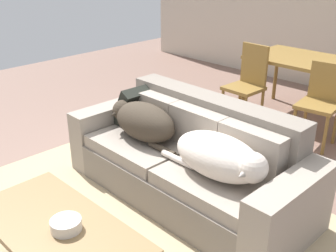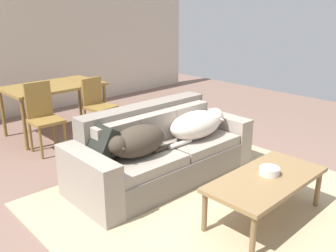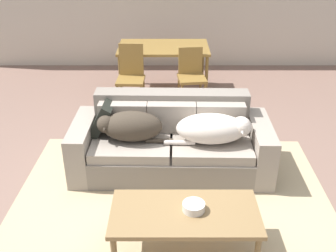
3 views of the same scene
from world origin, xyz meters
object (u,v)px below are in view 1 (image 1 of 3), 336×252
(couch, at_px, (190,161))
(dining_chair_near_right, at_px, (321,100))
(dog_on_right_cushion, at_px, (221,157))
(dog_on_left_cushion, at_px, (143,121))
(throw_pillow_by_left_arm, at_px, (135,105))
(dining_table, at_px, (311,65))
(bowl_on_coffee_table, at_px, (66,225))
(dining_chair_near_left, at_px, (248,81))
(coffee_table, at_px, (58,231))

(couch, xyz_separation_m, dining_chair_near_right, (0.31, 1.74, 0.18))
(couch, distance_m, dog_on_right_cushion, 0.56)
(dog_on_left_cushion, relative_size, throw_pillow_by_left_arm, 2.11)
(couch, height_order, dining_chair_near_right, dining_chair_near_right)
(dining_table, bearing_deg, bowl_on_coffee_table, -85.50)
(throw_pillow_by_left_arm, height_order, bowl_on_coffee_table, throw_pillow_by_left_arm)
(couch, distance_m, dining_table, 2.33)
(dog_on_right_cushion, distance_m, dining_chair_near_left, 2.15)
(dog_on_left_cushion, xyz_separation_m, dining_chair_near_right, (0.76, 1.87, -0.10))
(bowl_on_coffee_table, xyz_separation_m, dining_chair_near_left, (-0.76, 3.02, 0.06))
(couch, bearing_deg, dining_chair_near_left, 110.37)
(dining_table, height_order, dining_chair_near_left, dining_chair_near_left)
(dining_table, distance_m, dining_chair_near_left, 0.78)
(bowl_on_coffee_table, distance_m, dining_table, 3.63)
(coffee_table, bearing_deg, bowl_on_coffee_table, 14.30)
(dining_chair_near_right, bearing_deg, coffee_table, -100.59)
(dog_on_left_cushion, bearing_deg, couch, 17.42)
(dog_on_left_cushion, height_order, throw_pillow_by_left_arm, throw_pillow_by_left_arm)
(couch, relative_size, throw_pillow_by_left_arm, 5.72)
(throw_pillow_by_left_arm, bearing_deg, dog_on_right_cushion, -11.42)
(dog_on_right_cushion, bearing_deg, couch, 159.72)
(dining_chair_near_left, bearing_deg, throw_pillow_by_left_arm, -94.11)
(couch, relative_size, coffee_table, 1.79)
(dog_on_left_cushion, relative_size, dining_chair_near_right, 0.92)
(dining_chair_near_right, bearing_deg, bowl_on_coffee_table, -99.27)
(throw_pillow_by_left_arm, distance_m, dining_chair_near_right, 2.00)
(dog_on_right_cushion, height_order, dining_table, dining_table)
(dog_on_right_cushion, bearing_deg, bowl_on_coffee_table, -102.38)
(dog_on_left_cushion, height_order, dining_chair_near_left, dining_chair_near_left)
(throw_pillow_by_left_arm, bearing_deg, dining_chair_near_left, 83.37)
(dining_table, bearing_deg, couch, -87.25)
(couch, bearing_deg, coffee_table, -84.44)
(dog_on_right_cushion, relative_size, dining_table, 0.65)
(throw_pillow_by_left_arm, distance_m, dining_table, 2.32)
(couch, relative_size, dog_on_right_cushion, 2.39)
(dining_chair_near_left, bearing_deg, dog_on_left_cushion, -83.10)
(dog_on_right_cushion, distance_m, dining_table, 2.54)
(dining_table, bearing_deg, dining_chair_near_left, -128.84)
(dog_on_left_cushion, bearing_deg, coffee_table, -64.26)
(bowl_on_coffee_table, height_order, dining_table, dining_table)
(dog_on_left_cushion, relative_size, coffee_table, 0.66)
(dog_on_left_cushion, bearing_deg, dining_chair_near_right, 69.14)
(dog_on_right_cushion, bearing_deg, dining_chair_near_right, 95.39)
(dining_chair_near_left, bearing_deg, dog_on_right_cushion, -58.46)
(coffee_table, xyz_separation_m, bowl_on_coffee_table, (0.07, 0.02, 0.08))
(dining_chair_near_right, bearing_deg, dog_on_left_cushion, -118.80)
(bowl_on_coffee_table, xyz_separation_m, dining_chair_near_right, (0.14, 3.06, 0.03))
(coffee_table, xyz_separation_m, dining_chair_near_left, (-0.69, 3.04, 0.14))
(bowl_on_coffee_table, xyz_separation_m, dining_table, (-0.28, 3.61, 0.23))
(dog_on_right_cushion, height_order, coffee_table, dog_on_right_cushion)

